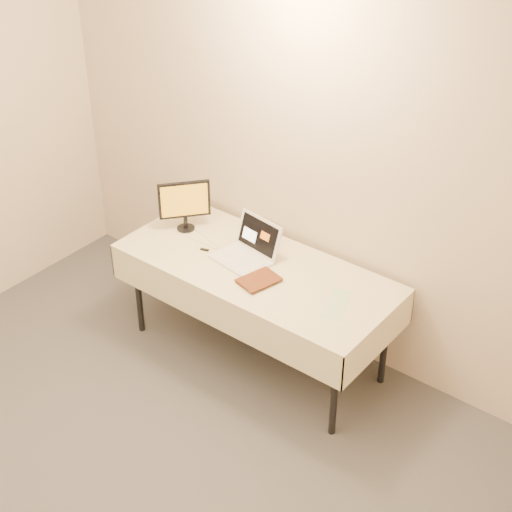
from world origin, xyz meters
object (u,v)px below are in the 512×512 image
Objects in this scene: laptop at (248,250)px; monitor at (184,202)px; table at (256,274)px; book at (250,259)px.

monitor reaches higher than laptop.
laptop is at bearing -51.86° from monitor.
monitor reaches higher than table.
book reaches higher than table.
table is 0.22m from book.
book is at bearing -74.04° from table.
table is 0.17m from laptop.
monitor is 0.73m from book.
table is at bearing -16.74° from laptop.
laptop is 1.12× the size of monitor.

